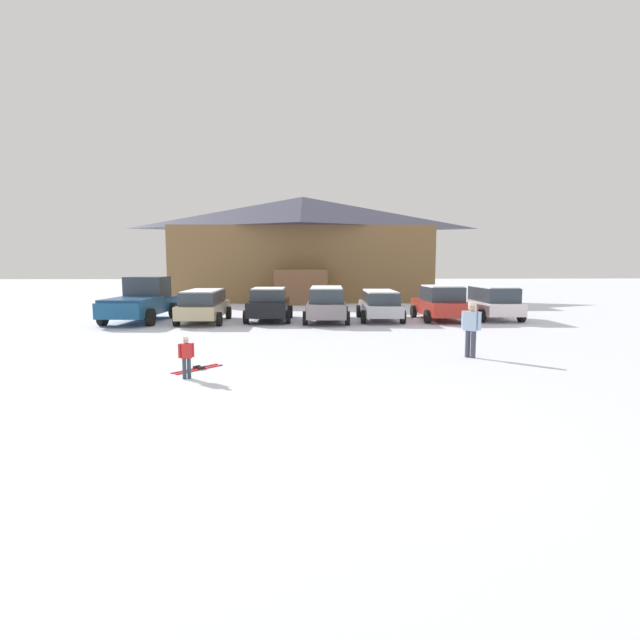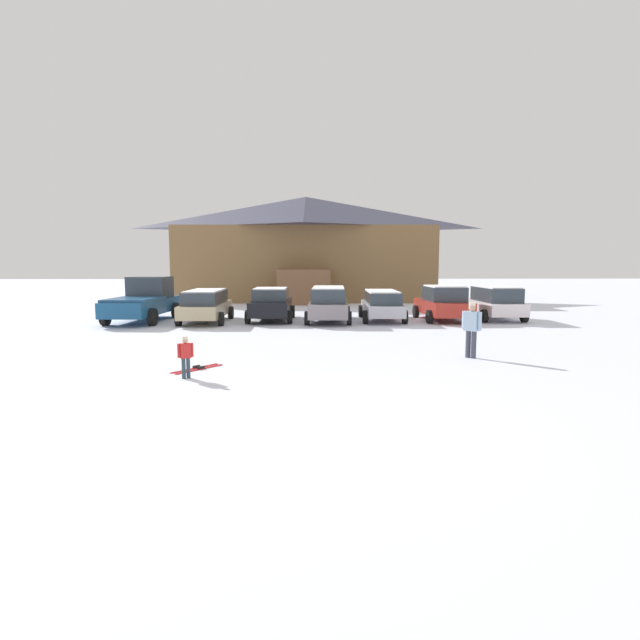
{
  "view_description": "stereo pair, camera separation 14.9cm",
  "coord_description": "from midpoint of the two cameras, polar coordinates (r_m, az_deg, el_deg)",
  "views": [
    {
      "loc": [
        -0.72,
        -8.68,
        2.84
      ],
      "look_at": [
        -0.05,
        6.07,
        1.15
      ],
      "focal_mm": 28.0,
      "sensor_mm": 36.0,
      "label": 1
    },
    {
      "loc": [
        -0.57,
        -8.69,
        2.84
      ],
      "look_at": [
        -0.05,
        6.07,
        1.15
      ],
      "focal_mm": 28.0,
      "sensor_mm": 36.0,
      "label": 2
    }
  ],
  "objects": [
    {
      "name": "pickup_truck",
      "position": [
        25.87,
        -19.87,
        2.06
      ],
      "size": [
        2.73,
        5.54,
        2.15
      ],
      "color": "navy",
      "rests_on": "ground"
    },
    {
      "name": "parked_grey_wagon",
      "position": [
        24.13,
        0.57,
        1.96
      ],
      "size": [
        2.37,
        4.68,
        1.69
      ],
      "color": "gray",
      "rests_on": "ground"
    },
    {
      "name": "pair_of_skis",
      "position": [
        13.84,
        -14.07,
        -5.41
      ],
      "size": [
        1.21,
        1.36,
        0.08
      ],
      "color": "red",
      "rests_on": "ground"
    },
    {
      "name": "parked_beige_suv",
      "position": [
        24.49,
        -13.33,
        1.72
      ],
      "size": [
        2.18,
        4.69,
        1.56
      ],
      "color": "tan",
      "rests_on": "ground"
    },
    {
      "name": "parked_white_suv",
      "position": [
        26.52,
        18.98,
        2.0
      ],
      "size": [
        2.18,
        4.03,
        1.68
      ],
      "color": "white",
      "rests_on": "ground"
    },
    {
      "name": "parked_red_sedan",
      "position": [
        25.41,
        13.49,
        1.91
      ],
      "size": [
        2.32,
        4.2,
        1.74
      ],
      "color": "#AE2C22",
      "rests_on": "ground"
    },
    {
      "name": "skier_adult_in_blue_parka",
      "position": [
        15.59,
        16.62,
        -0.72
      ],
      "size": [
        0.47,
        0.47,
        1.67
      ],
      "color": "#3C3E4E",
      "rests_on": "ground"
    },
    {
      "name": "skier_child_in_red_jacket",
      "position": [
        12.7,
        -15.36,
        -3.89
      ],
      "size": [
        0.36,
        0.24,
        1.05
      ],
      "color": "#2C404C",
      "rests_on": "ground"
    },
    {
      "name": "ground",
      "position": [
        9.16,
        1.59,
        -11.52
      ],
      "size": [
        160.0,
        160.0,
        0.0
      ],
      "primitive_type": "plane",
      "color": "white"
    },
    {
      "name": "parked_black_sedan",
      "position": [
        24.66,
        -6.02,
        1.84
      ],
      "size": [
        2.29,
        4.22,
        1.63
      ],
      "color": "black",
      "rests_on": "ground"
    },
    {
      "name": "parked_silver_wagon",
      "position": [
        24.86,
        6.68,
        1.84
      ],
      "size": [
        2.21,
        4.61,
        1.49
      ],
      "color": "#B6B5C4",
      "rests_on": "ground"
    },
    {
      "name": "ski_lodge",
      "position": [
        39.15,
        -2.1,
        8.24
      ],
      "size": [
        19.69,
        10.85,
        7.89
      ],
      "color": "brown",
      "rests_on": "ground"
    }
  ]
}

